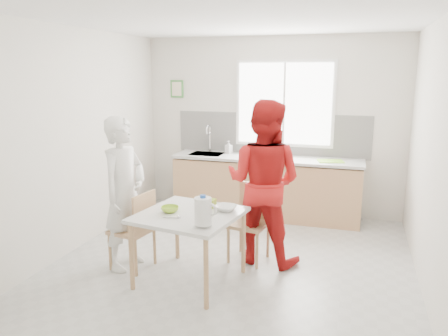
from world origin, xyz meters
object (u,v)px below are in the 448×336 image
Objects in this scene: dining_table at (189,220)px; chair_far at (251,218)px; chair_left at (136,227)px; milk_jug at (203,211)px; person_white at (125,194)px; bowl_green at (170,209)px; wine_bottle_b at (279,146)px; bowl_white at (226,208)px; wine_bottle_a at (272,147)px; person_red at (264,182)px.

chair_far is at bearing 57.77° from dining_table.
chair_left is 1.12m from milk_jug.
chair_far is 1.48m from person_white.
dining_table is at bearing 4.97° from bowl_green.
chair_far is 2.99× the size of wine_bottle_b.
milk_jug reaches higher than bowl_white.
wine_bottle_a is at bearing -19.37° from person_white.
dining_table is 5.93× the size of bowl_green.
bowl_white is at bearing -77.49° from person_white.
wine_bottle_b is (-0.14, 1.75, 0.13)m from person_red.
milk_jug is 2.70m from wine_bottle_a.
dining_table is 0.71m from chair_left.
wine_bottle_b is at bearing -19.49° from person_white.
chair_far is at bearing 88.66° from milk_jug.
chair_left is 0.39m from person_white.
dining_table is 1.24× the size of chair_far.
chair_far is (0.47, 0.75, -0.18)m from dining_table.
bowl_green is (0.61, -0.15, -0.08)m from person_white.
dining_table is 2.57m from wine_bottle_b.
milk_jug is (0.48, -0.31, 0.12)m from bowl_green.
person_white is 5.69× the size of wine_bottle_b.
wine_bottle_a reaches higher than bowl_white.
wine_bottle_a is (-0.22, 1.61, 0.14)m from person_red.
person_white is 0.63m from bowl_green.
chair_left is 3.11× the size of milk_jug.
wine_bottle_a reaches higher than bowl_green.
person_red is 8.46× the size of bowl_white.
person_white is (-0.14, 0.02, 0.37)m from chair_left.
dining_table is at bearing 139.26° from milk_jug.
bowl_white is at bearing 30.74° from dining_table.
bowl_white is (0.34, 0.20, 0.10)m from dining_table.
milk_jug is at bearing -93.96° from wine_bottle_b.
wine_bottle_b is at bearing 59.59° from wine_bottle_a.
person_red is 6.57× the size of milk_jug.
bowl_green is at bearing -105.07° from wine_bottle_b.
chair_far is 2.80× the size of wine_bottle_a.
person_red is 5.86× the size of wine_bottle_a.
bowl_white is at bearing 92.63° from milk_jug.
wine_bottle_b is (1.15, 2.39, 0.58)m from chair_left.
wine_bottle_b is (1.29, 2.37, 0.22)m from person_white.
dining_table is 2.43m from wine_bottle_a.
chair_left is at bearing 170.94° from dining_table.
wine_bottle_a is at bearing -120.41° from wine_bottle_b.
chair_left reaches higher than dining_table.
bowl_green is 0.59× the size of wine_bottle_a.
dining_table is 0.65× the size of person_white.
wine_bottle_a is (0.12, 2.69, 0.18)m from milk_jug.
milk_jug is (0.95, -0.43, 0.41)m from chair_left.
wine_bottle_b is at bearing 95.11° from milk_jug.
person_red is 1.13m from milk_jug.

